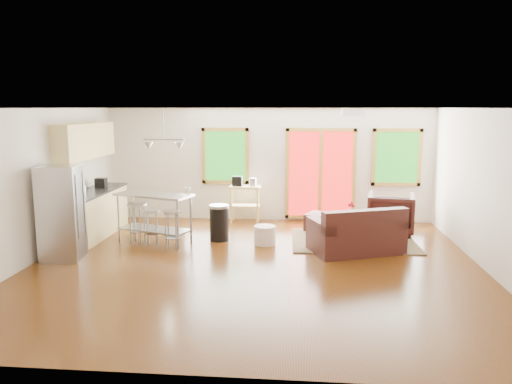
# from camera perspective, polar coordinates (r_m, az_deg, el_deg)

# --- Properties ---
(floor) EXTENTS (7.50, 7.00, 0.02)m
(floor) POSITION_cam_1_polar(r_m,az_deg,el_deg) (8.42, -0.18, -8.49)
(floor) COLOR #3C1D07
(floor) RESTS_ON ground
(ceiling) EXTENTS (7.50, 7.00, 0.02)m
(ceiling) POSITION_cam_1_polar(r_m,az_deg,el_deg) (8.00, -0.20, 9.64)
(ceiling) COLOR white
(ceiling) RESTS_ON ground
(back_wall) EXTENTS (7.50, 0.02, 2.60)m
(back_wall) POSITION_cam_1_polar(r_m,az_deg,el_deg) (11.58, 1.43, 3.14)
(back_wall) COLOR silver
(back_wall) RESTS_ON ground
(left_wall) EXTENTS (0.02, 7.00, 2.60)m
(left_wall) POSITION_cam_1_polar(r_m,az_deg,el_deg) (9.25, -24.07, 0.65)
(left_wall) COLOR silver
(left_wall) RESTS_ON ground
(right_wall) EXTENTS (0.02, 7.00, 2.60)m
(right_wall) POSITION_cam_1_polar(r_m,az_deg,el_deg) (8.62, 25.55, -0.05)
(right_wall) COLOR silver
(right_wall) RESTS_ON ground
(front_wall) EXTENTS (7.50, 0.02, 2.60)m
(front_wall) POSITION_cam_1_polar(r_m,az_deg,el_deg) (4.71, -4.19, -6.55)
(front_wall) COLOR silver
(front_wall) RESTS_ON ground
(window_left) EXTENTS (1.10, 0.05, 1.30)m
(window_left) POSITION_cam_1_polar(r_m,az_deg,el_deg) (11.61, -3.53, 4.14)
(window_left) COLOR #185414
(window_left) RESTS_ON back_wall
(french_doors) EXTENTS (1.60, 0.05, 2.10)m
(french_doors) POSITION_cam_1_polar(r_m,az_deg,el_deg) (11.54, 7.37, 2.04)
(french_doors) COLOR #AD1411
(french_doors) RESTS_ON back_wall
(window_right) EXTENTS (1.10, 0.05, 1.30)m
(window_right) POSITION_cam_1_polar(r_m,az_deg,el_deg) (11.68, 15.79, 3.82)
(window_right) COLOR #185414
(window_right) RESTS_ON back_wall
(rug) EXTENTS (2.44, 1.91, 0.02)m
(rug) POSITION_cam_1_polar(r_m,az_deg,el_deg) (10.08, 11.00, -5.48)
(rug) COLOR #4A6242
(rug) RESTS_ON floor
(loveseat) EXTENTS (1.81, 1.41, 0.85)m
(loveseat) POSITION_cam_1_polar(r_m,az_deg,el_deg) (9.26, 11.45, -4.78)
(loveseat) COLOR black
(loveseat) RESTS_ON floor
(coffee_table) EXTENTS (1.06, 0.70, 0.40)m
(coffee_table) POSITION_cam_1_polar(r_m,az_deg,el_deg) (10.24, 10.47, -3.30)
(coffee_table) COLOR #3C270F
(coffee_table) RESTS_ON floor
(armchair) EXTENTS (1.06, 1.01, 0.95)m
(armchair) POSITION_cam_1_polar(r_m,az_deg,el_deg) (10.74, 15.14, -2.17)
(armchair) COLOR black
(armchair) RESTS_ON floor
(ottoman) EXTENTS (0.74, 0.74, 0.37)m
(ottoman) POSITION_cam_1_polar(r_m,az_deg,el_deg) (10.77, 7.39, -3.44)
(ottoman) COLOR black
(ottoman) RESTS_ON floor
(pouf) EXTENTS (0.46, 0.46, 0.36)m
(pouf) POSITION_cam_1_polar(r_m,az_deg,el_deg) (9.64, 1.02, -4.95)
(pouf) COLOR silver
(pouf) RESTS_ON floor
(vase) EXTENTS (0.23, 0.24, 0.35)m
(vase) POSITION_cam_1_polar(r_m,az_deg,el_deg) (10.20, 10.83, -2.32)
(vase) COLOR silver
(vase) RESTS_ON coffee_table
(book) EXTENTS (0.19, 0.06, 0.26)m
(book) POSITION_cam_1_polar(r_m,az_deg,el_deg) (9.99, 13.37, -2.66)
(book) COLOR maroon
(book) RESTS_ON coffee_table
(cabinets) EXTENTS (0.64, 2.24, 2.30)m
(cabinets) POSITION_cam_1_polar(r_m,az_deg,el_deg) (10.69, -18.25, 0.09)
(cabinets) COLOR #D6BF71
(cabinets) RESTS_ON floor
(refrigerator) EXTENTS (0.74, 0.72, 1.64)m
(refrigerator) POSITION_cam_1_polar(r_m,az_deg,el_deg) (9.22, -21.31, -2.24)
(refrigerator) COLOR #B7BABC
(refrigerator) RESTS_ON floor
(island) EXTENTS (1.62, 1.06, 0.96)m
(island) POSITION_cam_1_polar(r_m,az_deg,el_deg) (9.92, -11.57, -1.91)
(island) COLOR #B7BABC
(island) RESTS_ON floor
(cup) EXTENTS (0.16, 0.15, 0.13)m
(cup) POSITION_cam_1_polar(r_m,az_deg,el_deg) (10.00, -7.82, 0.37)
(cup) COLOR white
(cup) RESTS_ON island
(bar_stool_a) EXTENTS (0.41, 0.41, 0.79)m
(bar_stool_a) POSITION_cam_1_polar(r_m,az_deg,el_deg) (9.92, -13.42, -2.41)
(bar_stool_a) COLOR #B7BABC
(bar_stool_a) RESTS_ON floor
(bar_stool_b) EXTENTS (0.36, 0.36, 0.66)m
(bar_stool_b) POSITION_cam_1_polar(r_m,az_deg,el_deg) (9.84, -11.82, -3.01)
(bar_stool_b) COLOR #B7BABC
(bar_stool_b) RESTS_ON floor
(bar_stool_c) EXTENTS (0.36, 0.36, 0.73)m
(bar_stool_c) POSITION_cam_1_polar(r_m,az_deg,el_deg) (9.37, -9.60, -3.25)
(bar_stool_c) COLOR #B7BABC
(bar_stool_c) RESTS_ON floor
(trash_can) EXTENTS (0.49, 0.49, 0.72)m
(trash_can) POSITION_cam_1_polar(r_m,az_deg,el_deg) (9.91, -4.23, -3.49)
(trash_can) COLOR black
(trash_can) RESTS_ON floor
(kitchen_cart) EXTENTS (0.70, 0.45, 1.07)m
(kitchen_cart) POSITION_cam_1_polar(r_m,az_deg,el_deg) (11.38, -1.36, 0.12)
(kitchen_cart) COLOR #D6BF71
(kitchen_cart) RESTS_ON floor
(ceiling_flush) EXTENTS (0.35, 0.35, 0.12)m
(ceiling_flush) POSITION_cam_1_polar(r_m,az_deg,el_deg) (8.61, 10.98, 8.93)
(ceiling_flush) COLOR white
(ceiling_flush) RESTS_ON ceiling
(pendant_light) EXTENTS (0.80, 0.18, 0.79)m
(pendant_light) POSITION_cam_1_polar(r_m,az_deg,el_deg) (9.86, -10.48, 5.33)
(pendant_light) COLOR gray
(pendant_light) RESTS_ON ceiling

